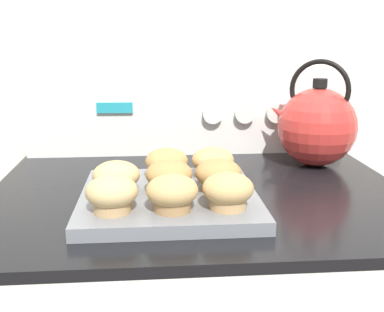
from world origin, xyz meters
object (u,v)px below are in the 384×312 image
(muffin_r0_c0, at_px, (112,194))
(tea_kettle, at_px, (317,125))
(muffin_r1_c2, at_px, (218,175))
(muffin_r2_c1, at_px, (167,163))
(muffin_r1_c1, at_px, (169,177))
(muffin_r0_c1, at_px, (172,193))
(muffin_pan, at_px, (169,198))
(muffin_r0_c2, at_px, (228,191))
(muffin_r1_c0, at_px, (116,178))
(muffin_r2_c2, at_px, (213,162))

(muffin_r0_c0, bearing_deg, tea_kettle, 36.56)
(muffin_r1_c2, xyz_separation_m, muffin_r2_c1, (-0.09, 0.09, 0.00))
(muffin_r1_c2, bearing_deg, muffin_r1_c1, 179.93)
(muffin_r0_c1, bearing_deg, muffin_r2_c1, 91.07)
(muffin_pan, distance_m, muffin_r2_c1, 0.09)
(muffin_r0_c2, distance_m, tea_kettle, 0.40)
(muffin_r1_c0, distance_m, muffin_r2_c1, 0.12)
(muffin_r0_c2, xyz_separation_m, muffin_r1_c0, (-0.18, 0.09, 0.00))
(muffin_r2_c2, relative_size, tea_kettle, 0.34)
(muffin_r1_c0, relative_size, tea_kettle, 0.34)
(muffin_pan, relative_size, tea_kettle, 1.28)
(muffin_r1_c0, bearing_deg, muffin_r0_c1, -44.01)
(muffin_pan, height_order, muffin_r1_c0, muffin_r1_c0)
(muffin_r1_c1, relative_size, muffin_r2_c1, 1.00)
(muffin_r2_c2, bearing_deg, muffin_r1_c1, -135.09)
(muffin_r1_c0, xyz_separation_m, muffin_r2_c2, (0.18, 0.08, 0.00))
(muffin_r2_c1, xyz_separation_m, tea_kettle, (0.34, 0.15, 0.04))
(muffin_r0_c0, xyz_separation_m, muffin_r2_c1, (0.09, 0.17, 0.00))
(muffin_r0_c0, bearing_deg, muffin_r0_c2, 0.12)
(muffin_r0_c0, distance_m, muffin_r0_c1, 0.09)
(muffin_r0_c2, xyz_separation_m, muffin_r1_c1, (-0.09, 0.08, 0.00))
(muffin_r1_c0, xyz_separation_m, tea_kettle, (0.43, 0.23, 0.04))
(muffin_r0_c1, relative_size, muffin_r1_c0, 1.00)
(muffin_r0_c1, bearing_deg, muffin_r1_c0, 135.99)
(muffin_r1_c2, relative_size, tea_kettle, 0.34)
(muffin_r0_c0, bearing_deg, muffin_r0_c1, -1.58)
(tea_kettle, bearing_deg, muffin_r2_c2, -149.72)
(muffin_r2_c1, bearing_deg, muffin_r0_c1, -88.93)
(muffin_r2_c1, bearing_deg, muffin_r1_c1, -89.02)
(muffin_r2_c2, distance_m, tea_kettle, 0.29)
(muffin_r1_c0, xyz_separation_m, muffin_r1_c1, (0.09, -0.00, 0.00))
(muffin_r1_c0, relative_size, muffin_r1_c1, 1.00)
(muffin_r1_c2, bearing_deg, tea_kettle, 42.80)
(muffin_pan, height_order, muffin_r2_c2, muffin_r2_c2)
(muffin_r0_c0, height_order, muffin_r0_c1, same)
(muffin_r0_c2, bearing_deg, muffin_r0_c0, -179.88)
(muffin_r1_c1, distance_m, tea_kettle, 0.41)
(muffin_r1_c2, relative_size, muffin_r2_c1, 1.00)
(muffin_r0_c0, relative_size, muffin_r1_c2, 1.00)
(muffin_r0_c2, relative_size, muffin_r2_c1, 1.00)
(muffin_r0_c1, distance_m, muffin_r0_c2, 0.09)
(muffin_r0_c1, bearing_deg, muffin_r2_c2, 63.97)
(muffin_pan, distance_m, muffin_r0_c0, 0.13)
(muffin_r0_c1, xyz_separation_m, muffin_r2_c2, (0.08, 0.17, 0.00))
(muffin_r0_c1, bearing_deg, muffin_pan, 91.43)
(muffin_r1_c0, distance_m, muffin_r1_c1, 0.09)
(muffin_r0_c1, height_order, muffin_r0_c2, same)
(muffin_pan, xyz_separation_m, muffin_r1_c2, (0.09, -0.00, 0.04))
(tea_kettle, bearing_deg, muffin_r1_c0, -151.59)
(muffin_r0_c0, distance_m, muffin_r2_c1, 0.19)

